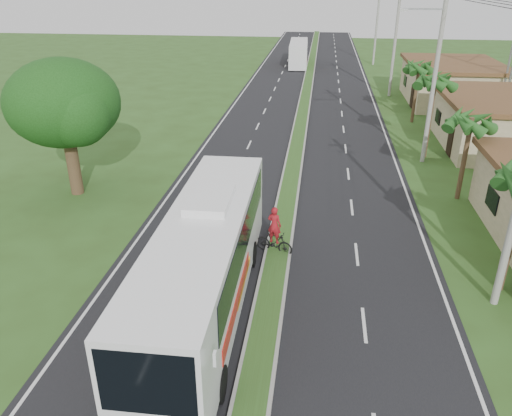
# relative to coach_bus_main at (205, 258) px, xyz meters

# --- Properties ---
(ground) EXTENTS (180.00, 180.00, 0.00)m
(ground) POSITION_rel_coach_bus_main_xyz_m (2.23, -0.11, -2.28)
(ground) COLOR #2E4B1B
(ground) RESTS_ON ground
(road_asphalt) EXTENTS (14.00, 160.00, 0.02)m
(road_asphalt) POSITION_rel_coach_bus_main_xyz_m (2.23, 19.89, -2.27)
(road_asphalt) COLOR black
(road_asphalt) RESTS_ON ground
(median_strip) EXTENTS (1.20, 160.00, 0.18)m
(median_strip) POSITION_rel_coach_bus_main_xyz_m (2.23, 19.89, -2.18)
(median_strip) COLOR gray
(median_strip) RESTS_ON ground
(lane_edge_left) EXTENTS (0.12, 160.00, 0.01)m
(lane_edge_left) POSITION_rel_coach_bus_main_xyz_m (-4.47, 19.89, -2.28)
(lane_edge_left) COLOR silver
(lane_edge_left) RESTS_ON ground
(lane_edge_right) EXTENTS (0.12, 160.00, 0.01)m
(lane_edge_right) POSITION_rel_coach_bus_main_xyz_m (8.93, 19.89, -2.28)
(lane_edge_right) COLOR silver
(lane_edge_right) RESTS_ON ground
(shop_mid) EXTENTS (7.60, 10.60, 3.67)m
(shop_mid) POSITION_rel_coach_bus_main_xyz_m (16.23, 21.89, -0.42)
(shop_mid) COLOR tan
(shop_mid) RESTS_ON ground
(shop_far) EXTENTS (8.60, 11.60, 3.82)m
(shop_far) POSITION_rel_coach_bus_main_xyz_m (16.23, 35.89, -0.35)
(shop_far) COLOR tan
(shop_far) RESTS_ON ground
(palm_verge_b) EXTENTS (2.40, 2.40, 5.05)m
(palm_verge_b) POSITION_rel_coach_bus_main_xyz_m (11.63, 11.89, 2.08)
(palm_verge_b) COLOR #473321
(palm_verge_b) RESTS_ON ground
(palm_verge_c) EXTENTS (2.40, 2.40, 5.85)m
(palm_verge_c) POSITION_rel_coach_bus_main_xyz_m (11.03, 18.89, 2.84)
(palm_verge_c) COLOR #473321
(palm_verge_c) RESTS_ON ground
(palm_verge_d) EXTENTS (2.40, 2.40, 5.25)m
(palm_verge_d) POSITION_rel_coach_bus_main_xyz_m (11.53, 27.89, 2.27)
(palm_verge_d) COLOR #473321
(palm_verge_d) RESTS_ON ground
(shade_tree) EXTENTS (6.30, 6.00, 7.54)m
(shade_tree) POSITION_rel_coach_bus_main_xyz_m (-9.89, 9.90, 2.75)
(shade_tree) COLOR #473321
(shade_tree) RESTS_ON ground
(utility_pole_b) EXTENTS (3.20, 0.28, 12.00)m
(utility_pole_b) POSITION_rel_coach_bus_main_xyz_m (10.70, 17.89, 3.98)
(utility_pole_b) COLOR gray
(utility_pole_b) RESTS_ON ground
(utility_pole_c) EXTENTS (1.60, 0.28, 11.00)m
(utility_pole_c) POSITION_rel_coach_bus_main_xyz_m (10.73, 37.89, 3.39)
(utility_pole_c) COLOR gray
(utility_pole_c) RESTS_ON ground
(utility_pole_d) EXTENTS (1.60, 0.28, 10.50)m
(utility_pole_d) POSITION_rel_coach_bus_main_xyz_m (10.73, 57.89, 3.14)
(utility_pole_d) COLOR gray
(utility_pole_d) RESTS_ON ground
(coach_bus_main) EXTENTS (2.85, 12.86, 4.15)m
(coach_bus_main) POSITION_rel_coach_bus_main_xyz_m (0.00, 0.00, 0.00)
(coach_bus_main) COLOR white
(coach_bus_main) RESTS_ON ground
(coach_bus_far) EXTENTS (2.67, 10.72, 3.10)m
(coach_bus_far) POSITION_rel_coach_bus_main_xyz_m (0.43, 56.02, -0.52)
(coach_bus_far) COLOR white
(coach_bus_far) RESTS_ON ground
(motorcyclist) EXTENTS (1.83, 1.06, 2.28)m
(motorcyclist) POSITION_rel_coach_bus_main_xyz_m (2.04, 4.54, -1.46)
(motorcyclist) COLOR black
(motorcyclist) RESTS_ON ground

